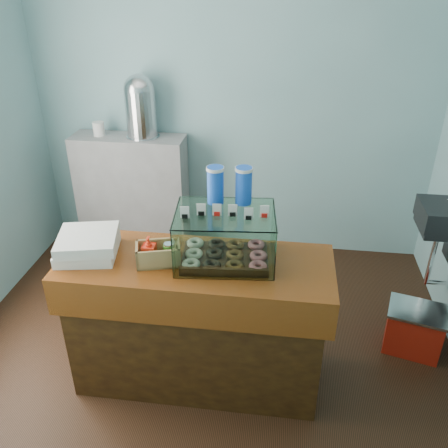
# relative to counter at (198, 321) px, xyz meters

# --- Properties ---
(ground) EXTENTS (3.50, 3.50, 0.00)m
(ground) POSITION_rel_counter_xyz_m (0.00, 0.25, -0.46)
(ground) COLOR black
(ground) RESTS_ON ground
(room_shell) EXTENTS (3.54, 3.04, 2.82)m
(room_shell) POSITION_rel_counter_xyz_m (0.03, 0.26, 1.25)
(room_shell) COLOR #74A3A9
(room_shell) RESTS_ON ground
(counter) EXTENTS (1.60, 0.60, 0.90)m
(counter) POSITION_rel_counter_xyz_m (0.00, 0.00, 0.00)
(counter) COLOR #46280D
(counter) RESTS_ON ground
(back_shelf) EXTENTS (1.00, 0.32, 1.10)m
(back_shelf) POSITION_rel_counter_xyz_m (-0.90, 1.57, 0.09)
(back_shelf) COLOR #959597
(back_shelf) RESTS_ON ground
(display_case) EXTENTS (0.60, 0.46, 0.53)m
(display_case) POSITION_rel_counter_xyz_m (0.17, 0.08, 0.62)
(display_case) COLOR black
(display_case) RESTS_ON counter
(condiment_crate) EXTENTS (0.28, 0.21, 0.17)m
(condiment_crate) POSITION_rel_counter_xyz_m (-0.22, -0.04, 0.50)
(condiment_crate) COLOR #A78A53
(condiment_crate) RESTS_ON counter
(pastry_boxes) EXTENTS (0.41, 0.40, 0.13)m
(pastry_boxes) POSITION_rel_counter_xyz_m (-0.64, -0.01, 0.51)
(pastry_boxes) COLOR white
(pastry_boxes) RESTS_ON counter
(coffee_urn) EXTENTS (0.29, 0.29, 0.54)m
(coffee_urn) POSITION_rel_counter_xyz_m (-0.76, 1.59, 0.92)
(coffee_urn) COLOR silver
(coffee_urn) RESTS_ON back_shelf
(red_cooler) EXTENTS (0.45, 0.38, 0.34)m
(red_cooler) POSITION_rel_counter_xyz_m (1.45, 0.45, -0.29)
(red_cooler) COLOR #AF1B0E
(red_cooler) RESTS_ON ground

